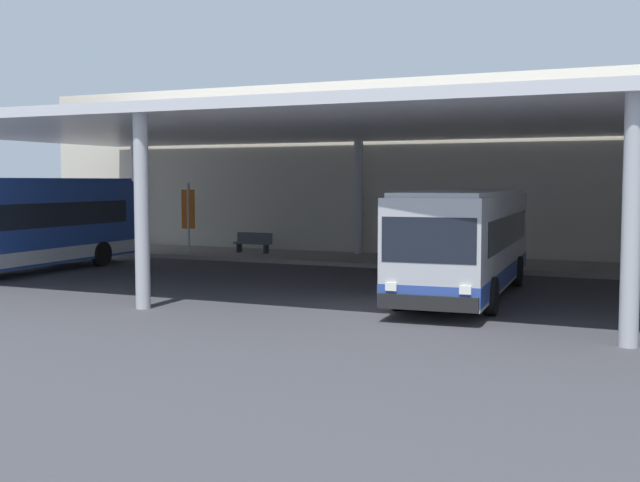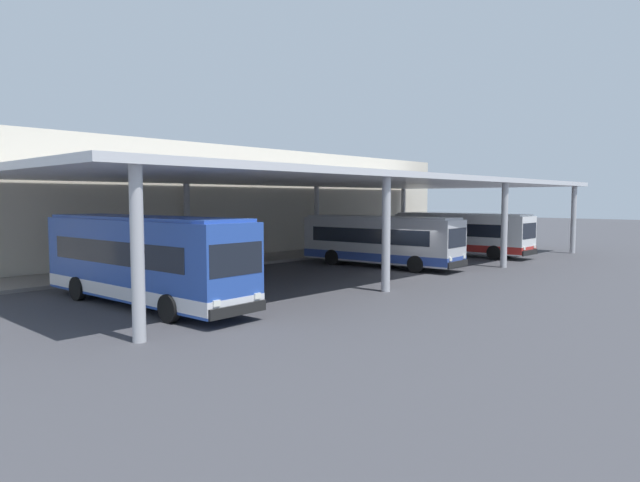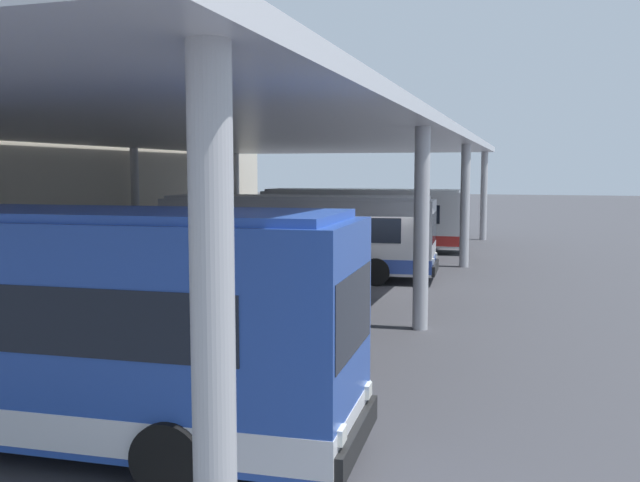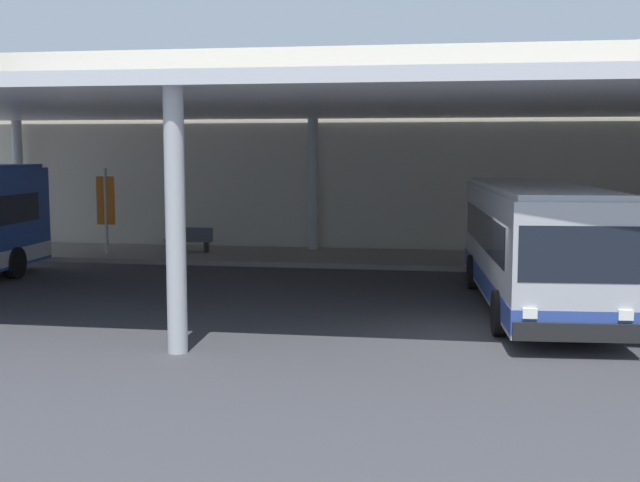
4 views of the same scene
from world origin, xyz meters
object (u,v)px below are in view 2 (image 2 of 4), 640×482
at_px(banner_sign, 94,242).
at_px(bus_second_bay, 380,240).
at_px(bus_nearest_bay, 144,260).
at_px(bench_waiting, 138,261).
at_px(bus_middle_bay, 461,233).

bearing_deg(banner_sign, bus_second_bay, -27.00).
xyz_separation_m(bus_nearest_bay, banner_sign, (1.85, 8.32, 0.14)).
bearing_deg(bench_waiting, bus_second_bay, -35.28).
relative_size(bus_second_bay, bench_waiting, 5.93).
relative_size(bus_middle_bay, banner_sign, 3.30).
height_order(bench_waiting, banner_sign, banner_sign).
bearing_deg(bench_waiting, bus_nearest_bay, -117.43).
bearing_deg(bus_second_bay, bench_waiting, 144.72).
height_order(bus_nearest_bay, bus_second_bay, bus_nearest_bay).
relative_size(bus_nearest_bay, bus_middle_bay, 1.08).
xyz_separation_m(bus_nearest_bay, bus_second_bay, (16.69, 0.76, -0.19)).
distance_m(bench_waiting, banner_sign, 3.32).
bearing_deg(banner_sign, bus_middle_bay, -17.51).
height_order(bus_second_bay, banner_sign, banner_sign).
bearing_deg(bus_middle_bay, banner_sign, 162.49).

